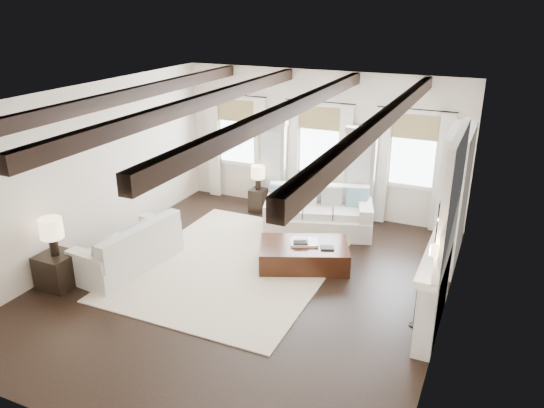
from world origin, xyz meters
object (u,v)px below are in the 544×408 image
at_px(sofa_left, 131,250).
at_px(side_table_back, 258,200).
at_px(ottoman, 304,255).
at_px(side_table_front, 58,270).
at_px(sofa_back, 318,215).

bearing_deg(sofa_left, side_table_back, 75.11).
bearing_deg(ottoman, side_table_front, -168.85).
bearing_deg(sofa_back, side_table_back, 162.30).
bearing_deg(ottoman, side_table_back, 109.87).
distance_m(ottoman, side_table_front, 4.30).
bearing_deg(sofa_back, side_table_front, -129.63).
relative_size(ottoman, side_table_front, 2.75).
height_order(ottoman, side_table_front, side_table_front).
bearing_deg(ottoman, sofa_back, 77.23).
distance_m(sofa_left, ottoman, 3.16).
height_order(sofa_left, side_table_back, sofa_left).
xyz_separation_m(sofa_back, side_table_back, (-1.65, 0.53, -0.11)).
xyz_separation_m(sofa_back, side_table_front, (-3.29, -3.97, -0.08)).
xyz_separation_m(side_table_front, side_table_back, (1.63, 4.49, -0.03)).
distance_m(sofa_back, side_table_front, 5.15).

